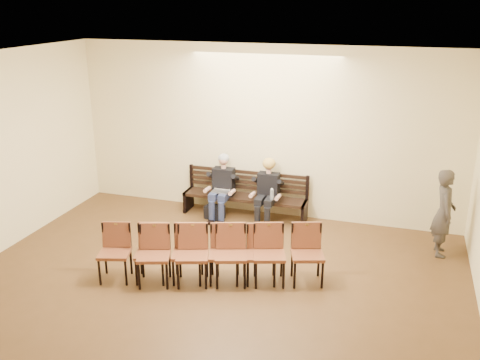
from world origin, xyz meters
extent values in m
plane|color=brown|center=(0.00, 0.00, 0.00)|extent=(10.00, 10.00, 0.00)
cube|color=#F8E9B2|center=(0.00, 5.00, 1.75)|extent=(8.00, 0.02, 3.50)
cube|color=white|center=(0.00, 0.00, 3.50)|extent=(8.00, 10.00, 0.02)
cube|color=black|center=(-0.31, 4.65, 0.23)|extent=(2.60, 0.90, 0.45)
cube|color=silver|center=(-0.75, 4.39, 0.57)|extent=(0.40, 0.35, 0.25)
cylinder|color=silver|center=(0.36, 4.28, 0.57)|extent=(0.07, 0.07, 0.24)
cube|color=black|center=(-0.87, 4.35, 0.14)|extent=(0.41, 0.32, 0.28)
imported|color=#3C3731|center=(3.50, 4.05, 0.90)|extent=(0.50, 0.70, 1.81)
cube|color=brown|center=(-0.40, 1.83, 0.46)|extent=(2.85, 1.27, 0.92)
cube|color=brown|center=(0.28, 1.96, 0.48)|extent=(2.94, 1.41, 0.95)
camera|label=1|loc=(2.70, -5.22, 4.34)|focal=40.00mm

